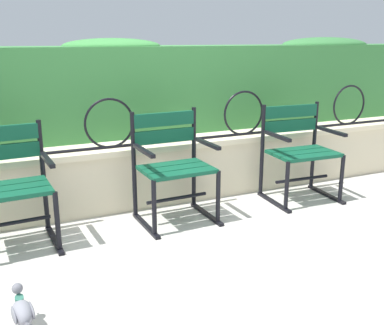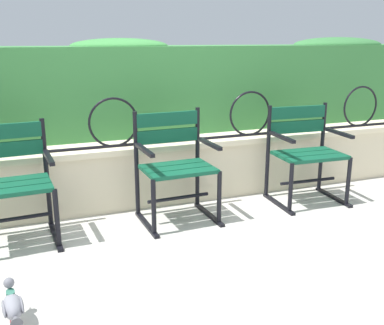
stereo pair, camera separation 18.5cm
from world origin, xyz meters
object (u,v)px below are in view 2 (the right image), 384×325
(park_chair_centre, at_px, (175,163))
(park_chair_left, at_px, (10,180))
(park_chair_right, at_px, (305,150))
(pigeon_far_side, at_px, (13,306))

(park_chair_centre, bearing_deg, park_chair_left, 179.74)
(park_chair_left, height_order, park_chair_centre, park_chair_centre)
(park_chair_right, distance_m, pigeon_far_side, 2.73)
(park_chair_centre, distance_m, park_chair_right, 1.24)
(park_chair_right, bearing_deg, pigeon_far_side, -156.62)
(park_chair_left, relative_size, park_chair_centre, 0.98)
(park_chair_right, bearing_deg, park_chair_left, 179.86)
(park_chair_right, xyz_separation_m, pigeon_far_side, (-2.48, -1.07, -0.35))
(park_chair_left, distance_m, pigeon_far_side, 1.13)
(park_chair_centre, relative_size, park_chair_right, 1.02)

